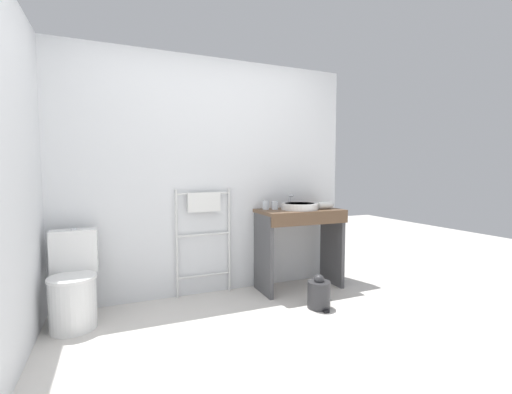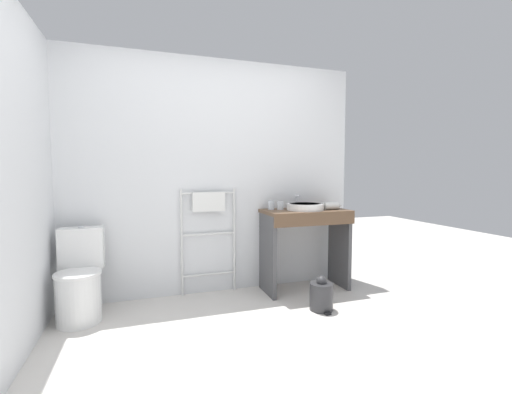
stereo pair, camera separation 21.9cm
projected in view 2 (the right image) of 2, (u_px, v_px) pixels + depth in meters
The scene contains 12 objects.
ground_plane at pixel (258, 367), 2.21m from camera, with size 12.00×12.00×0.00m, color silver.
wall_back at pixel (211, 177), 3.58m from camera, with size 3.14×0.12×2.41m, color silver.
wall_side at pixel (16, 179), 2.34m from camera, with size 0.12×2.19×2.41m, color silver.
toilet at pixel (79, 283), 2.89m from camera, with size 0.36×0.49×0.78m.
towel_radiator at pixel (209, 219), 3.49m from camera, with size 0.57×0.06×1.08m.
vanity_counter at pixel (305, 236), 3.62m from camera, with size 0.89×0.49×0.86m.
sink_basin at pixel (305, 207), 3.59m from camera, with size 0.39×0.39×0.07m.
faucet at pixel (297, 199), 3.78m from camera, with size 0.02×0.10×0.15m.
cup_near_wall at pixel (271, 205), 3.63m from camera, with size 0.07×0.07×0.09m.
cup_near_edge at pixel (280, 206), 3.62m from camera, with size 0.07×0.07×0.09m.
hair_dryer at pixel (331, 206), 3.64m from camera, with size 0.21×0.17×0.08m.
trash_bin at pixel (321, 295), 3.11m from camera, with size 0.21×0.24×0.31m.
Camera 2 is at (-0.69, -2.01, 1.25)m, focal length 24.00 mm.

